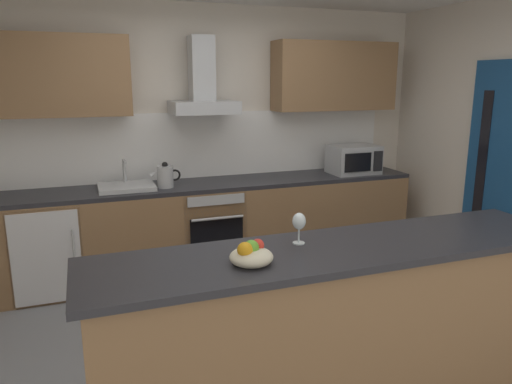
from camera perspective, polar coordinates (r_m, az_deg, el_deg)
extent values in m
cube|color=gray|center=(3.68, 1.77, -17.84)|extent=(5.71, 4.75, 0.02)
cube|color=silver|center=(5.03, -6.35, 6.45)|extent=(5.71, 0.12, 2.60)
cube|color=white|center=(4.97, -6.13, 5.56)|extent=(4.00, 0.02, 0.66)
cube|color=olive|center=(4.85, -5.01, -4.31)|extent=(4.15, 0.60, 0.86)
cube|color=#28282D|center=(4.73, -5.12, 0.90)|extent=(4.15, 0.60, 0.04)
cube|color=olive|center=(2.93, 9.61, -15.78)|extent=(2.73, 0.52, 0.95)
cube|color=#28282D|center=(2.73, 10.00, -6.69)|extent=(2.83, 0.64, 0.04)
cube|color=olive|center=(4.63, -23.10, 12.49)|extent=(1.33, 0.32, 0.70)
cube|color=olive|center=(5.28, 9.23, 13.31)|extent=(1.33, 0.32, 0.70)
cube|color=navy|center=(4.84, 27.15, 1.50)|extent=(0.04, 0.85, 2.05)
cube|color=black|center=(4.97, 25.10, 3.19)|extent=(0.01, 0.11, 1.31)
cube|color=slate|center=(4.81, -5.55, -4.09)|extent=(0.60, 0.56, 0.80)
cube|color=black|center=(4.56, -4.61, -5.89)|extent=(0.50, 0.02, 0.48)
cube|color=#B7BABC|center=(4.45, -4.70, -0.96)|extent=(0.54, 0.02, 0.09)
cylinder|color=#B7BABC|center=(4.46, -4.55, -3.11)|extent=(0.49, 0.02, 0.02)
cube|color=white|center=(4.70, -23.30, -6.01)|extent=(0.58, 0.56, 0.85)
cube|color=silver|center=(4.43, -23.48, -7.20)|extent=(0.55, 0.02, 0.80)
cylinder|color=#B7BABC|center=(4.38, -20.66, -6.56)|extent=(0.02, 0.02, 0.38)
cube|color=#B7BABC|center=(5.26, 11.42, 3.81)|extent=(0.50, 0.36, 0.30)
cube|color=black|center=(5.07, 11.95, 3.43)|extent=(0.30, 0.02, 0.19)
cube|color=black|center=(5.19, 14.20, 3.55)|extent=(0.10, 0.01, 0.21)
cube|color=silver|center=(4.57, -15.02, 0.59)|extent=(0.50, 0.40, 0.04)
cylinder|color=#B7BABC|center=(4.67, -15.25, 2.20)|extent=(0.03, 0.03, 0.26)
cylinder|color=#B7BABC|center=(4.57, -15.25, 3.50)|extent=(0.03, 0.16, 0.03)
cylinder|color=#B7BABC|center=(4.56, -10.65, 1.78)|extent=(0.15, 0.15, 0.20)
sphere|color=black|center=(4.54, -10.71, 3.17)|extent=(0.06, 0.06, 0.06)
cone|color=#B7BABC|center=(4.53, -11.92, 2.18)|extent=(0.09, 0.04, 0.07)
torus|color=black|center=(4.57, -9.55, 1.98)|extent=(0.11, 0.02, 0.11)
cube|color=#B7BABC|center=(4.70, -6.18, 9.90)|extent=(0.62, 0.45, 0.12)
cube|color=#B7BABC|center=(4.74, -6.44, 14.28)|extent=(0.22, 0.22, 0.60)
cylinder|color=silver|center=(2.73, 5.05, -6.01)|extent=(0.07, 0.07, 0.01)
cylinder|color=silver|center=(2.72, 5.07, -5.05)|extent=(0.01, 0.01, 0.09)
ellipsoid|color=silver|center=(2.69, 5.11, -3.45)|extent=(0.08, 0.08, 0.10)
ellipsoid|color=beige|center=(2.43, -0.55, -7.67)|extent=(0.22, 0.22, 0.09)
sphere|color=orange|center=(2.38, -1.31, -6.83)|extent=(0.08, 0.08, 0.08)
sphere|color=red|center=(2.45, 0.21, -6.29)|extent=(0.07, 0.07, 0.07)
sphere|color=#66B233|center=(2.41, -0.55, -6.57)|extent=(0.08, 0.08, 0.08)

